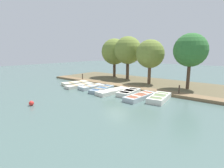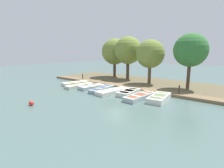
% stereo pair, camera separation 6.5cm
% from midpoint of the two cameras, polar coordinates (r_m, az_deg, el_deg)
% --- Properties ---
extents(ground_plane, '(80.00, 80.00, 0.00)m').
position_cam_midpoint_polar(ground_plane, '(17.61, 1.52, -2.09)').
color(ground_plane, '#4C6660').
extents(shore_bank, '(8.00, 24.00, 0.18)m').
position_cam_midpoint_polar(shore_bank, '(21.70, 9.55, 0.45)').
color(shore_bank, brown).
rests_on(shore_bank, ground_plane).
extents(dock_walkway, '(1.23, 23.24, 0.25)m').
position_cam_midpoint_polar(dock_walkway, '(18.78, 4.33, -0.91)').
color(dock_walkway, brown).
rests_on(dock_walkway, ground_plane).
extents(rowboat_0, '(3.20, 1.86, 0.37)m').
position_cam_midpoint_polar(rowboat_0, '(20.90, -11.94, 0.24)').
color(rowboat_0, beige).
rests_on(rowboat_0, ground_plane).
extents(rowboat_1, '(3.39, 1.35, 0.33)m').
position_cam_midpoint_polar(rowboat_1, '(19.51, -10.59, -0.52)').
color(rowboat_1, beige).
rests_on(rowboat_1, ground_plane).
extents(rowboat_2, '(2.89, 1.65, 0.37)m').
position_cam_midpoint_polar(rowboat_2, '(18.52, -6.76, -0.94)').
color(rowboat_2, '#B2BCC1').
rests_on(rowboat_2, ground_plane).
extents(rowboat_3, '(3.44, 1.55, 0.35)m').
position_cam_midpoint_polar(rowboat_3, '(17.43, -3.42, -1.66)').
color(rowboat_3, '#8C9EA8').
rests_on(rowboat_3, ground_plane).
extents(rowboat_4, '(3.54, 1.51, 0.38)m').
position_cam_midpoint_polar(rowboat_4, '(16.38, 0.11, -2.41)').
color(rowboat_4, silver).
rests_on(rowboat_4, ground_plane).
extents(rowboat_5, '(2.80, 1.39, 0.42)m').
position_cam_midpoint_polar(rowboat_5, '(15.93, 5.38, -2.74)').
color(rowboat_5, silver).
rests_on(rowboat_5, ground_plane).
extents(rowboat_6, '(3.43, 1.33, 0.39)m').
position_cam_midpoint_polar(rowboat_6, '(14.69, 9.01, -4.04)').
color(rowboat_6, '#B2BCC1').
rests_on(rowboat_6, ground_plane).
extents(rowboat_7, '(3.11, 1.57, 0.44)m').
position_cam_midpoint_polar(rowboat_7, '(14.57, 15.06, -4.32)').
color(rowboat_7, silver).
rests_on(rowboat_7, ground_plane).
extents(mooring_post_near, '(0.12, 0.12, 1.00)m').
position_cam_midpoint_polar(mooring_post_near, '(23.29, -9.69, 2.18)').
color(mooring_post_near, '#47382D').
rests_on(mooring_post_near, ground_plane).
extents(mooring_post_far, '(0.12, 0.12, 1.00)m').
position_cam_midpoint_polar(mooring_post_far, '(16.33, 20.94, -2.03)').
color(mooring_post_far, '#47382D').
rests_on(mooring_post_far, ground_plane).
extents(buoy, '(0.35, 0.35, 0.35)m').
position_cam_midpoint_polar(buoy, '(14.05, -24.96, -5.71)').
color(buoy, red).
rests_on(buoy, ground_plane).
extents(park_tree_far_left, '(3.68, 3.68, 5.66)m').
position_cam_midpoint_polar(park_tree_far_left, '(25.40, 0.72, 10.49)').
color(park_tree_far_left, '#4C3828').
rests_on(park_tree_far_left, ground_plane).
extents(park_tree_left, '(3.59, 3.59, 5.79)m').
position_cam_midpoint_polar(park_tree_left, '(23.35, 5.12, 10.85)').
color(park_tree_left, '#4C3828').
rests_on(park_tree_left, ground_plane).
extents(park_tree_center, '(3.19, 3.19, 5.19)m').
position_cam_midpoint_polar(park_tree_center, '(20.36, 12.24, 9.54)').
color(park_tree_center, brown).
rests_on(park_tree_center, ground_plane).
extents(park_tree_right, '(3.22, 3.22, 5.60)m').
position_cam_midpoint_polar(park_tree_right, '(18.70, 24.14, 9.99)').
color(park_tree_right, '#4C3828').
rests_on(park_tree_right, ground_plane).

